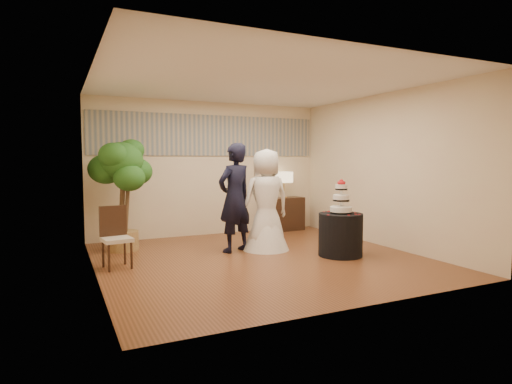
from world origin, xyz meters
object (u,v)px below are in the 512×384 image
groom (235,198)px  cake_table (341,235)px  console (284,214)px  side_chair (117,238)px  ficus_tree (122,194)px  wedding_cake (341,196)px  table_lamp (284,185)px  bride (266,200)px

groom → cake_table: size_ratio=2.59×
console → side_chair: bearing=-156.9°
groom → cake_table: 1.89m
cake_table → console: size_ratio=0.81×
console → ficus_tree: 3.71m
wedding_cake → console: wedding_cake is taller
table_lamp → ficus_tree: (-3.59, -0.67, -0.03)m
bride → ficus_tree: (-2.31, 1.00, 0.11)m
table_lamp → bride: bearing=-127.4°
console → ficus_tree: ficus_tree is taller
groom → cake_table: groom is taller
ficus_tree → bride: bearing=-23.4°
bride → table_lamp: (1.28, 1.67, 0.14)m
groom → ficus_tree: ficus_tree is taller
console → wedding_cake: bearing=-101.3°
groom → console: size_ratio=2.11×
groom → cake_table: bearing=124.8°
groom → wedding_cake: (1.47, -1.05, 0.05)m
console → groom: bearing=-142.5°
groom → cake_table: (1.47, -1.05, -0.59)m
ficus_tree → console: bearing=10.6°
groom → wedding_cake: size_ratio=3.31×
cake_table → side_chair: (-3.47, 0.73, 0.10)m
groom → console: (1.84, 1.58, -0.57)m
bride → ficus_tree: 2.52m
console → table_lamp: bearing=0.0°
table_lamp → wedding_cake: bearing=-98.1°
cake_table → ficus_tree: ficus_tree is taller
bride → wedding_cake: bearing=134.8°
wedding_cake → table_lamp: 2.66m
ficus_tree → side_chair: (-0.25, -1.23, -0.55)m
table_lamp → ficus_tree: bearing=-169.4°
console → side_chair: 4.29m
console → table_lamp: 0.66m
cake_table → table_lamp: 2.74m
groom → bride: size_ratio=1.05×
wedding_cake → console: 2.73m
console → ficus_tree: (-3.59, -0.67, 0.63)m
cake_table → wedding_cake: wedding_cake is taller
cake_table → ficus_tree: 3.82m
cake_table → table_lamp: bearing=81.9°
bride → cake_table: (0.91, -0.96, -0.54)m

